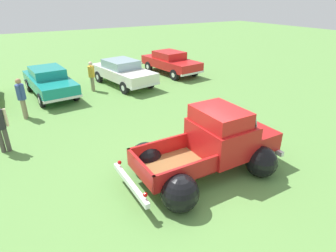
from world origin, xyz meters
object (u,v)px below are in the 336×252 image
Objects in this scene: vintage_pickup_truck at (213,147)px; show_car_1 at (49,81)px; spectator_2 at (0,124)px; show_car_2 at (123,72)px; show_car_3 at (170,62)px; spectator_1 at (92,75)px; spectator_0 at (21,96)px.

vintage_pickup_truck reaches higher than show_car_1.
show_car_1 is 5.86m from spectator_2.
show_car_1 is 3.98m from show_car_2.
vintage_pickup_truck reaches higher than show_car_2.
show_car_1 is at bearing -100.97° from show_car_2.
spectator_2 reaches higher than show_car_1.
show_car_3 is at bearing 93.65° from show_car_2.
spectator_2 is at bearing -65.64° from show_car_3.
show_car_3 is at bearing 10.39° from spectator_1.
vintage_pickup_truck is at bearing 12.01° from show_car_1.
spectator_1 is (2.11, -0.36, 0.12)m from show_car_1.
vintage_pickup_truck is 2.90× the size of spectator_1.
spectator_1 is at bearing 142.84° from spectator_2.
show_car_3 is at bearing 125.94° from spectator_2.
spectator_2 reaches higher than show_car_2.
show_car_1 is at bearing -100.92° from spectator_0.
show_car_3 is 2.65× the size of spectator_2.
show_car_1 is 2.14m from spectator_1.
vintage_pickup_truck is at bearing 55.06° from spectator_2.
show_car_3 is (7.70, 0.70, 0.00)m from show_car_1.
show_car_2 is 2.74× the size of spectator_2.
show_car_1 is 1.01× the size of show_car_3.
spectator_0 is at bearing -34.42° from show_car_1.
vintage_pickup_truck is at bearing 140.50° from spectator_0.
spectator_2 is at bearing -132.60° from spectator_1.
show_car_3 is 5.69m from spectator_1.
show_car_1 is 7.73m from show_car_3.
show_car_2 and show_car_3 have the same top height.
spectator_0 is at bearing 121.52° from vintage_pickup_truck.
spectator_1 is at bearing -129.11° from spectator_0.
show_car_3 is (4.88, 10.43, 0.03)m from vintage_pickup_truck.
vintage_pickup_truck is 0.98× the size of show_car_2.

